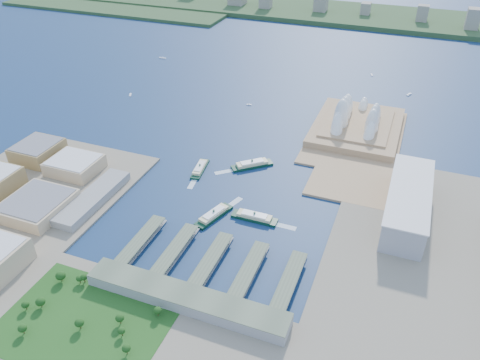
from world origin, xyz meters
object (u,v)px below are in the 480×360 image
at_px(ferry_b, 252,163).
at_px(ferry_c, 214,214).
at_px(ferry_d, 254,216).
at_px(toaster_building, 408,203).
at_px(opera_house, 359,113).
at_px(ferry_a, 200,167).

xyz_separation_m(ferry_b, ferry_c, (-3.34, -123.34, -0.33)).
height_order(ferry_b, ferry_d, ferry_b).
distance_m(toaster_building, ferry_c, 226.64).
xyz_separation_m(toaster_building, ferry_b, (-207.43, 41.44, -14.99)).
xyz_separation_m(opera_house, ferry_d, (-74.56, -268.45, -26.82)).
xyz_separation_m(toaster_building, ferry_a, (-270.77, 6.89, -15.72)).
height_order(ferry_b, ferry_c, ferry_b).
xyz_separation_m(ferry_a, ferry_c, (60.00, -88.80, 0.40)).
relative_size(ferry_a, ferry_c, 0.92).
xyz_separation_m(opera_house, ferry_c, (-120.77, -281.91, -26.82)).
distance_m(ferry_a, ferry_d, 130.21).
relative_size(ferry_a, ferry_b, 0.87).
height_order(toaster_building, ferry_b, toaster_building).
height_order(ferry_a, ferry_b, ferry_b).
distance_m(ferry_a, ferry_c, 107.17).
height_order(opera_house, ferry_c, opera_house).
height_order(toaster_building, ferry_d, toaster_building).
distance_m(toaster_building, ferry_d, 178.88).
distance_m(opera_house, toaster_building, 219.62).
bearing_deg(opera_house, ferry_d, -105.52).
relative_size(opera_house, ferry_b, 3.09).
bearing_deg(ferry_c, ferry_a, -37.90).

